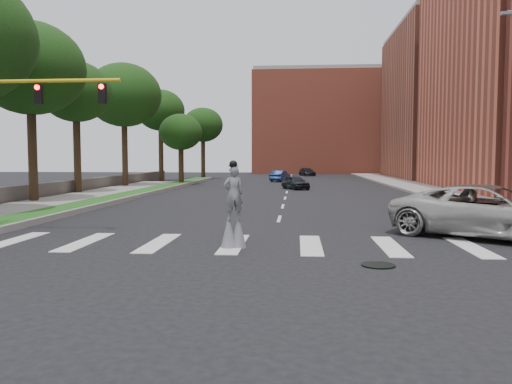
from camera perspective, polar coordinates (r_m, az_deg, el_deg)
name	(u,v)px	position (r m, az deg, el deg)	size (l,w,h in m)	color
ground_plane	(270,250)	(15.72, 1.66, -6.68)	(160.00, 160.00, 0.00)	black
grass_median	(128,195)	(37.60, -14.46, -0.38)	(2.00, 60.00, 0.25)	#1B5317
median_curb	(142,195)	(37.27, -12.93, -0.37)	(0.20, 60.00, 0.28)	gray
sidewalk_left	(10,210)	(29.81, -26.27, -1.85)	(4.00, 60.00, 0.18)	gray
sidewalk_right	(445,193)	(42.18, 20.74, -0.10)	(5.00, 90.00, 0.18)	gray
stone_wall	(67,188)	(41.51, -20.75, 0.48)	(0.50, 56.00, 1.10)	#514C45
manhole	(378,265)	(13.91, 13.78, -8.12)	(0.90, 0.90, 0.04)	black
building_far	(455,104)	(72.94, 21.83, 9.29)	(16.00, 22.00, 20.00)	#9C4F39
building_backdrop	(325,124)	(93.77, 7.89, 7.68)	(26.00, 14.00, 18.00)	#CB5A40
traffic_signal	(20,125)	(21.28, -25.37, 6.95)	(5.30, 0.23, 6.20)	black
stilt_performer	(233,214)	(16.03, -2.60, -2.48)	(0.82, 0.63, 2.82)	black
suv_crossing	(491,212)	(19.80, 25.28, -2.05)	(3.18, 6.90, 1.92)	#B5B2AB
car_near	(295,182)	(45.39, 4.52, 1.11)	(1.49, 3.70, 1.26)	black
car_mid	(280,176)	(59.83, 2.75, 1.84)	(1.41, 4.03, 1.33)	navy
car_far	(307,172)	(78.45, 5.87, 2.30)	(1.72, 4.24, 1.23)	black
tree_2	(30,69)	(35.00, -24.42, 12.70)	(6.81, 6.81, 11.35)	black
tree_3	(76,93)	(41.75, -19.91, 10.63)	(5.49, 5.49, 10.30)	black
tree_4	(124,95)	(50.20, -14.87, 10.62)	(7.13, 7.13, 11.88)	black
tree_5	(160,111)	(60.75, -10.86, 9.11)	(5.70, 5.70, 10.88)	black
tree_6	(181,133)	(53.60, -8.59, 6.74)	(4.51, 4.51, 7.49)	black
tree_7	(203,125)	(67.51, -6.09, 7.59)	(5.37, 5.37, 9.51)	black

